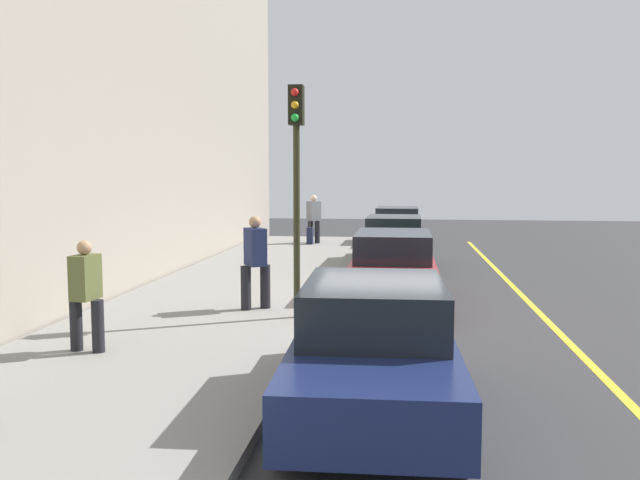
{
  "coord_description": "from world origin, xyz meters",
  "views": [
    {
      "loc": [
        13.69,
        0.46,
        2.73
      ],
      "look_at": [
        -2.47,
        -1.58,
        1.14
      ],
      "focal_mm": 36.85,
      "sensor_mm": 36.0,
      "label": 1
    }
  ],
  "objects_px": {
    "traffic_light_pole": "(296,161)",
    "pedestrian_olive_coat": "(86,292)",
    "pedestrian_navy_coat": "(255,260)",
    "pedestrian_grey_coat": "(314,217)",
    "parked_car_silver": "(397,227)",
    "parked_car_red": "(393,267)",
    "rolling_suitcase": "(310,236)",
    "parked_car_green": "(394,242)",
    "parked_car_navy": "(374,348)"
  },
  "relations": [
    {
      "from": "parked_car_navy",
      "to": "pedestrian_navy_coat",
      "type": "bearing_deg",
      "value": -153.01
    },
    {
      "from": "pedestrian_olive_coat",
      "to": "rolling_suitcase",
      "type": "height_order",
      "value": "pedestrian_olive_coat"
    },
    {
      "from": "traffic_light_pole",
      "to": "pedestrian_navy_coat",
      "type": "bearing_deg",
      "value": -125.42
    },
    {
      "from": "parked_car_red",
      "to": "traffic_light_pole",
      "type": "height_order",
      "value": "traffic_light_pole"
    },
    {
      "from": "parked_car_navy",
      "to": "pedestrian_olive_coat",
      "type": "distance_m",
      "value": 4.58
    },
    {
      "from": "parked_car_green",
      "to": "traffic_light_pole",
      "type": "bearing_deg",
      "value": -11.44
    },
    {
      "from": "pedestrian_olive_coat",
      "to": "parked_car_silver",
      "type": "bearing_deg",
      "value": 165.24
    },
    {
      "from": "pedestrian_olive_coat",
      "to": "rolling_suitcase",
      "type": "distance_m",
      "value": 15.62
    },
    {
      "from": "parked_car_silver",
      "to": "traffic_light_pole",
      "type": "xyz_separation_m",
      "value": [
        14.0,
        -1.7,
        2.24
      ]
    },
    {
      "from": "parked_car_navy",
      "to": "traffic_light_pole",
      "type": "bearing_deg",
      "value": -159.57
    },
    {
      "from": "parked_car_red",
      "to": "pedestrian_navy_coat",
      "type": "height_order",
      "value": "pedestrian_navy_coat"
    },
    {
      "from": "parked_car_navy",
      "to": "rolling_suitcase",
      "type": "height_order",
      "value": "parked_car_navy"
    },
    {
      "from": "parked_car_red",
      "to": "parked_car_silver",
      "type": "bearing_deg",
      "value": -179.98
    },
    {
      "from": "rolling_suitcase",
      "to": "traffic_light_pole",
      "type": "bearing_deg",
      "value": 7.0
    },
    {
      "from": "parked_car_silver",
      "to": "parked_car_red",
      "type": "bearing_deg",
      "value": 0.02
    },
    {
      "from": "parked_car_red",
      "to": "pedestrian_olive_coat",
      "type": "distance_m",
      "value": 6.8
    },
    {
      "from": "parked_car_green",
      "to": "rolling_suitcase",
      "type": "distance_m",
      "value": 5.72
    },
    {
      "from": "traffic_light_pole",
      "to": "pedestrian_olive_coat",
      "type": "bearing_deg",
      "value": -44.93
    },
    {
      "from": "parked_car_silver",
      "to": "rolling_suitcase",
      "type": "bearing_deg",
      "value": -71.01
    },
    {
      "from": "parked_car_green",
      "to": "pedestrian_olive_coat",
      "type": "height_order",
      "value": "pedestrian_olive_coat"
    },
    {
      "from": "pedestrian_olive_coat",
      "to": "pedestrian_navy_coat",
      "type": "height_order",
      "value": "pedestrian_navy_coat"
    },
    {
      "from": "pedestrian_grey_coat",
      "to": "rolling_suitcase",
      "type": "relative_size",
      "value": 1.86
    },
    {
      "from": "parked_car_red",
      "to": "parked_car_navy",
      "type": "distance_m",
      "value": 6.75
    },
    {
      "from": "parked_car_silver",
      "to": "traffic_light_pole",
      "type": "distance_m",
      "value": 14.28
    },
    {
      "from": "pedestrian_navy_coat",
      "to": "pedestrian_grey_coat",
      "type": "height_order",
      "value": "pedestrian_grey_coat"
    },
    {
      "from": "rolling_suitcase",
      "to": "parked_car_red",
      "type": "bearing_deg",
      "value": 17.55
    },
    {
      "from": "parked_car_navy",
      "to": "parked_car_red",
      "type": "bearing_deg",
      "value": 179.03
    },
    {
      "from": "parked_car_green",
      "to": "pedestrian_olive_coat",
      "type": "bearing_deg",
      "value": -21.82
    },
    {
      "from": "parked_car_silver",
      "to": "pedestrian_olive_coat",
      "type": "relative_size",
      "value": 2.63
    },
    {
      "from": "traffic_light_pole",
      "to": "parked_car_silver",
      "type": "bearing_deg",
      "value": 173.06
    },
    {
      "from": "parked_car_red",
      "to": "pedestrian_grey_coat",
      "type": "xyz_separation_m",
      "value": [
        -10.91,
        -3.21,
        0.38
      ]
    },
    {
      "from": "pedestrian_navy_coat",
      "to": "parked_car_green",
      "type": "bearing_deg",
      "value": 161.1
    },
    {
      "from": "pedestrian_grey_coat",
      "to": "traffic_light_pole",
      "type": "xyz_separation_m",
      "value": [
        13.39,
        1.5,
        1.86
      ]
    },
    {
      "from": "parked_car_silver",
      "to": "parked_car_navy",
      "type": "distance_m",
      "value": 18.28
    },
    {
      "from": "parked_car_red",
      "to": "pedestrian_olive_coat",
      "type": "height_order",
      "value": "pedestrian_olive_coat"
    },
    {
      "from": "parked_car_green",
      "to": "rolling_suitcase",
      "type": "bearing_deg",
      "value": -145.61
    },
    {
      "from": "parked_car_red",
      "to": "parked_car_green",
      "type": "bearing_deg",
      "value": -179.41
    },
    {
      "from": "parked_car_silver",
      "to": "parked_car_green",
      "type": "xyz_separation_m",
      "value": [
        5.85,
        -0.05,
        0.0
      ]
    },
    {
      "from": "parked_car_green",
      "to": "pedestrian_grey_coat",
      "type": "distance_m",
      "value": 6.12
    },
    {
      "from": "parked_car_silver",
      "to": "pedestrian_olive_coat",
      "type": "bearing_deg",
      "value": -14.76
    },
    {
      "from": "parked_car_red",
      "to": "traffic_light_pole",
      "type": "relative_size",
      "value": 1.13
    },
    {
      "from": "parked_car_red",
      "to": "pedestrian_grey_coat",
      "type": "relative_size",
      "value": 2.56
    },
    {
      "from": "parked_car_silver",
      "to": "pedestrian_grey_coat",
      "type": "height_order",
      "value": "pedestrian_grey_coat"
    },
    {
      "from": "parked_car_navy",
      "to": "traffic_light_pole",
      "type": "distance_m",
      "value": 5.08
    },
    {
      "from": "pedestrian_grey_coat",
      "to": "traffic_light_pole",
      "type": "height_order",
      "value": "traffic_light_pole"
    },
    {
      "from": "parked_car_silver",
      "to": "rolling_suitcase",
      "type": "relative_size",
      "value": 4.37
    },
    {
      "from": "parked_car_silver",
      "to": "parked_car_navy",
      "type": "bearing_deg",
      "value": -0.34
    },
    {
      "from": "parked_car_red",
      "to": "pedestrian_navy_coat",
      "type": "distance_m",
      "value": 3.22
    },
    {
      "from": "parked_car_silver",
      "to": "parked_car_green",
      "type": "distance_m",
      "value": 5.85
    },
    {
      "from": "parked_car_green",
      "to": "pedestrian_navy_coat",
      "type": "height_order",
      "value": "pedestrian_navy_coat"
    }
  ]
}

